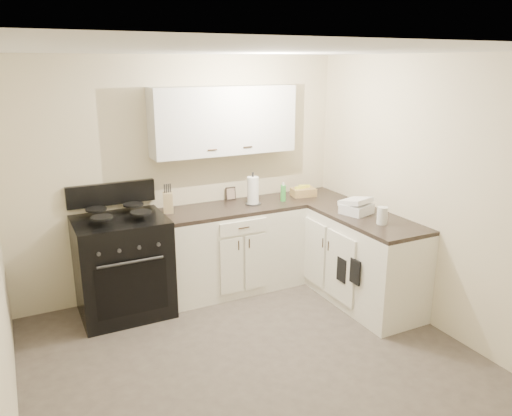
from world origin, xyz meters
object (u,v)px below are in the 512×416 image
stove (123,269)px  countertop_grill (356,209)px  knife_block (168,203)px  paper_towel (253,191)px  wicker_basket (303,192)px

stove → countertop_grill: countertop_grill is taller
knife_block → paper_towel: bearing=12.4°
wicker_basket → countertop_grill: 0.85m
stove → knife_block: 0.79m
stove → knife_block: bearing=11.7°
wicker_basket → paper_towel: bearing=-175.6°
knife_block → paper_towel: 0.92m
stove → knife_block: size_ratio=4.92×
paper_towel → wicker_basket: (0.67, 0.05, -0.11)m
knife_block → countertop_grill: knife_block is taller
knife_block → wicker_basket: (1.59, -0.04, -0.06)m
paper_towel → wicker_basket: 0.68m
paper_towel → countertop_grill: bearing=-44.9°
stove → knife_block: (0.52, 0.11, 0.59)m
countertop_grill → wicker_basket: bearing=81.1°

